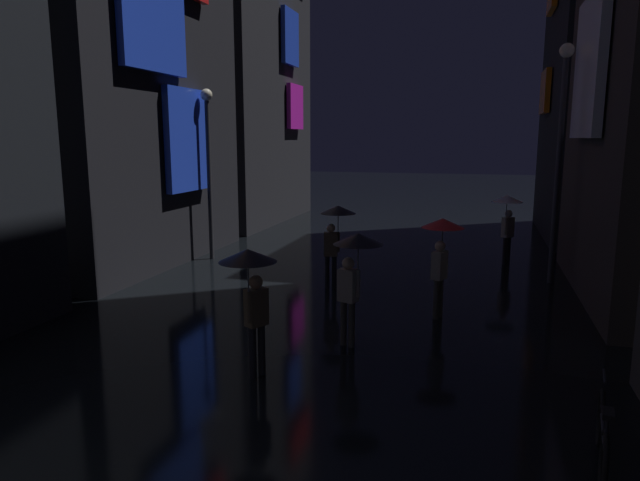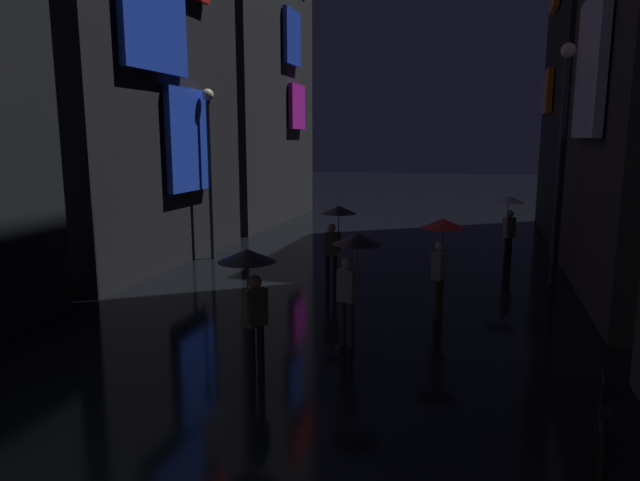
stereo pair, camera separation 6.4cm
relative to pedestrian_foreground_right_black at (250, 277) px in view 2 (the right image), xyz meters
name	(u,v)px [view 2 (the right image)]	position (x,y,z in m)	size (l,w,h in m)	color
building_left_mid	(114,13)	(-7.22, 7.27, 5.71)	(4.25, 8.27, 14.74)	black
building_left_far	(241,47)	(-7.24, 16.45, 6.06)	(4.25, 8.60, 15.45)	#232328
pedestrian_foreground_right_black	(250,277)	(0.00, 0.00, 0.00)	(0.90, 0.90, 2.12)	black
pedestrian_midstreet_centre_black	(354,258)	(1.25, 1.82, 0.00)	(0.90, 0.90, 2.12)	#38332D
pedestrian_far_right_clear	(509,211)	(4.15, 9.64, 0.00)	(0.90, 0.90, 2.12)	black
pedestrian_midstreet_left_red	(442,240)	(2.62, 4.10, 0.00)	(0.90, 0.90, 2.12)	#38332D
pedestrian_near_crossing_black	(336,224)	(-0.09, 5.74, 0.00)	(0.90, 0.90, 2.12)	black
bicycle_parked_at_storefront	(600,438)	(4.85, -1.24, -1.28)	(0.34, 1.81, 0.96)	black
streetlamp_right_far	(562,139)	(5.25, 7.82, 2.09)	(0.36, 0.36, 6.09)	#2D2D33
streetlamp_left_far	(210,154)	(-4.75, 8.15, 1.63)	(0.36, 0.36, 5.25)	#2D2D33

